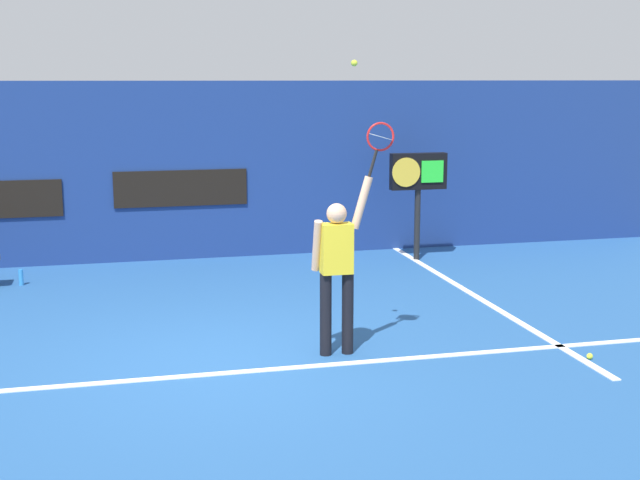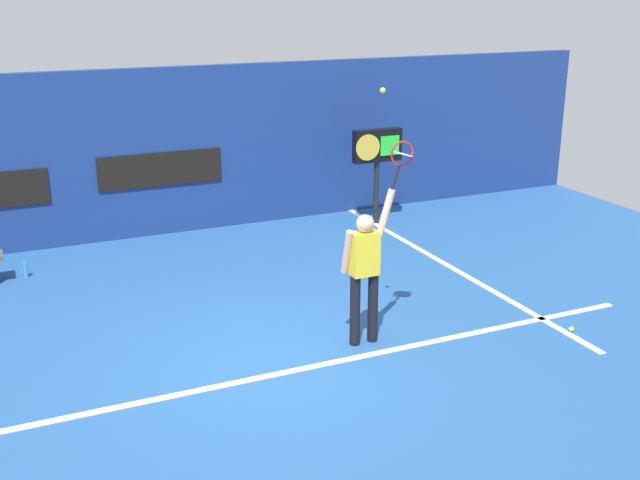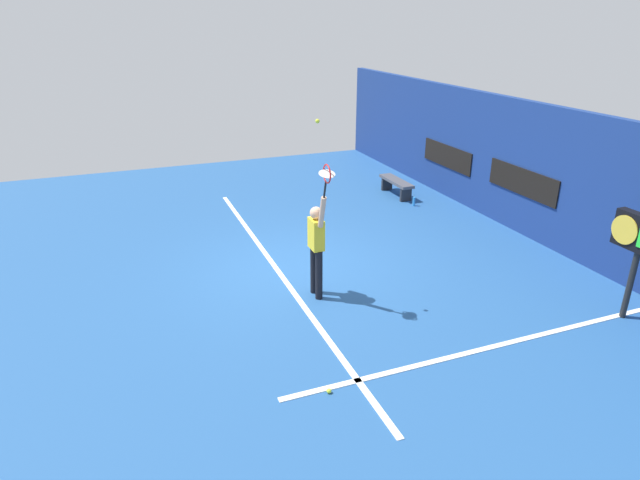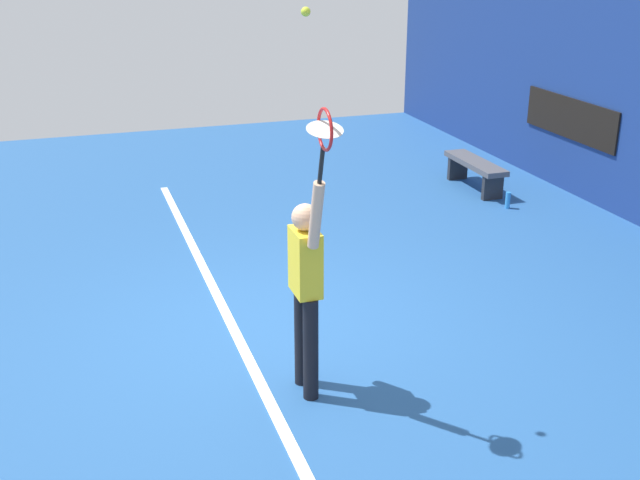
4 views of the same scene
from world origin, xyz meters
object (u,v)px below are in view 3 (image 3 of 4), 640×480
(tennis_player, at_px, (317,244))
(water_bottle, at_px, (414,201))
(tennis_ball, at_px, (317,121))
(tennis_racket, at_px, (327,176))
(court_bench, at_px, (396,184))
(spare_ball, at_px, (329,391))

(tennis_player, height_order, water_bottle, tennis_player)
(tennis_ball, bearing_deg, tennis_racket, 7.34)
(tennis_player, bearing_deg, water_bottle, 131.56)
(tennis_racket, distance_m, tennis_ball, 0.86)
(court_bench, bearing_deg, water_bottle, 0.00)
(tennis_racket, xyz_separation_m, court_bench, (-5.18, 4.20, -2.02))
(tennis_racket, bearing_deg, tennis_ball, -172.66)
(water_bottle, bearing_deg, tennis_player, -48.44)
(tennis_ball, bearing_deg, spare_ball, -17.75)
(tennis_racket, height_order, court_bench, tennis_racket)
(tennis_racket, relative_size, tennis_ball, 9.22)
(tennis_player, relative_size, spare_ball, 29.12)
(tennis_player, relative_size, tennis_racket, 3.16)
(tennis_racket, relative_size, water_bottle, 2.61)
(spare_ball, bearing_deg, water_bottle, 141.64)
(tennis_ball, xyz_separation_m, court_bench, (-4.88, 4.24, -2.83))
(tennis_ball, relative_size, spare_ball, 1.00)
(tennis_racket, distance_m, water_bottle, 6.35)
(water_bottle, xyz_separation_m, spare_ball, (6.36, -5.03, -0.09))
(tennis_ball, bearing_deg, court_bench, 138.99)
(tennis_player, xyz_separation_m, water_bottle, (-3.72, 4.20, -0.89))
(court_bench, distance_m, water_bottle, 1.01)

